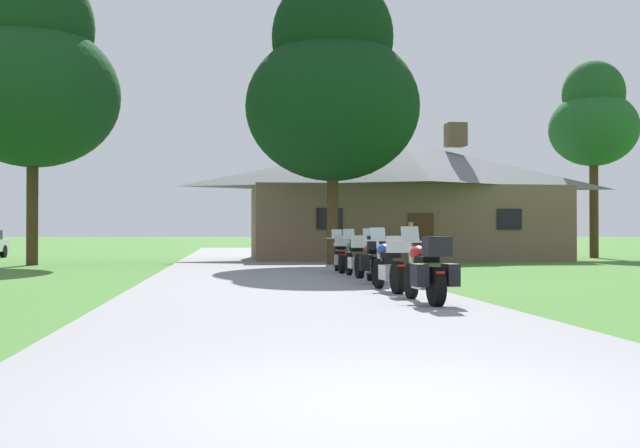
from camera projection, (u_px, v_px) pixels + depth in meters
name	position (u px, v px, depth m)	size (l,w,h in m)	color
ground_plane	(263.00, 271.00, 24.98)	(500.00, 500.00, 0.00)	#42752D
asphalt_driveway	(266.00, 273.00, 22.99)	(6.40, 80.00, 0.06)	gray
motorcycle_red_nearest_to_camera	(427.00, 271.00, 12.75)	(0.76, 2.08, 1.30)	black
motorcycle_blue_second_in_row	(390.00, 264.00, 15.38)	(0.66, 2.08, 1.30)	black
motorcycle_red_third_in_row	(374.00, 260.00, 17.96)	(0.82, 2.08, 1.30)	black
motorcycle_green_fourth_in_row	(355.00, 256.00, 20.52)	(0.66, 2.08, 1.30)	black
motorcycle_silver_farthest_in_row	(340.00, 254.00, 22.96)	(0.66, 2.08, 1.30)	black
stone_lodge	(404.00, 199.00, 35.81)	(14.84, 6.76, 6.44)	brown
bystander_red_shirt_near_lodge	(411.00, 240.00, 30.94)	(0.50, 0.36, 1.69)	#75664C
tree_by_lodge_front	(333.00, 86.00, 29.24)	(6.65, 6.65, 11.21)	#422D19
tree_right_of_lodge	(594.00, 119.00, 38.62)	(4.42, 4.42, 9.94)	#422D19
tree_left_near	(33.00, 74.00, 29.71)	(6.65, 6.65, 11.78)	#422D19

